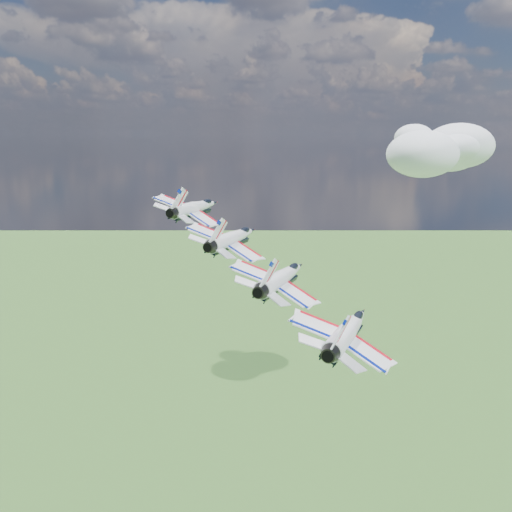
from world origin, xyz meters
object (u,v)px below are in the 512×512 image
(jet_1, at_px, (233,238))
(jet_3, at_px, (348,330))
(jet_0, at_px, (195,207))
(jet_2, at_px, (282,277))

(jet_1, distance_m, jet_3, 25.10)
(jet_0, height_order, jet_1, jet_0)
(jet_1, xyz_separation_m, jet_3, (16.90, -17.75, -5.44))
(jet_3, bearing_deg, jet_1, 142.64)
(jet_0, distance_m, jet_2, 25.10)
(jet_2, relative_size, jet_3, 1.00)
(jet_0, height_order, jet_3, jet_0)
(jet_0, relative_size, jet_2, 1.00)
(jet_1, xyz_separation_m, jet_2, (8.45, -8.87, -2.72))
(jet_1, relative_size, jet_2, 1.00)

